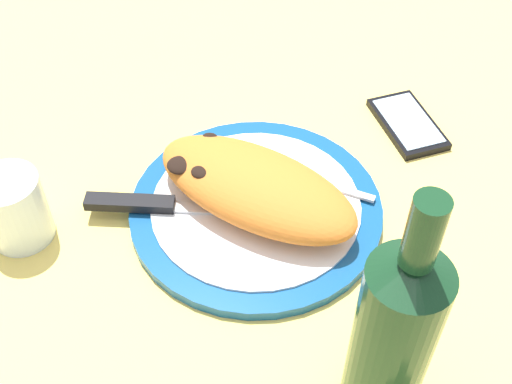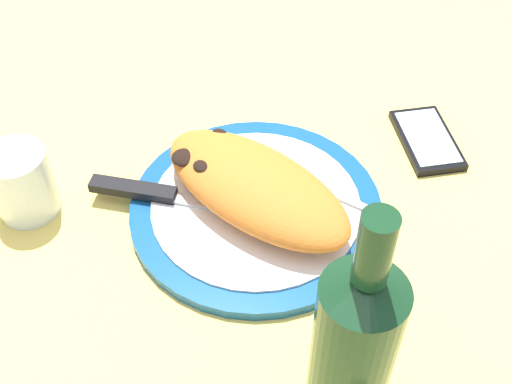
# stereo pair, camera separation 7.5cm
# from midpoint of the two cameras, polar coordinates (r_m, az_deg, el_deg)

# --- Properties ---
(ground_plane) EXTENTS (1.50, 1.50, 0.03)m
(ground_plane) POSITION_cam_midpoint_polar(r_m,az_deg,el_deg) (0.79, -2.72, -2.67)
(ground_plane) COLOR #EACC60
(plate) EXTENTS (0.29, 0.29, 0.02)m
(plate) POSITION_cam_midpoint_polar(r_m,az_deg,el_deg) (0.77, -2.78, -1.59)
(plate) COLOR navy
(plate) RESTS_ON ground_plane
(calzone) EXTENTS (0.26, 0.14, 0.06)m
(calzone) POSITION_cam_midpoint_polar(r_m,az_deg,el_deg) (0.75, -3.10, 0.36)
(calzone) COLOR orange
(calzone) RESTS_ON plate
(fork) EXTENTS (0.18, 0.06, 0.00)m
(fork) POSITION_cam_midpoint_polar(r_m,az_deg,el_deg) (0.80, 0.17, 1.42)
(fork) COLOR silver
(fork) RESTS_ON plate
(knife) EXTENTS (0.22, 0.15, 0.01)m
(knife) POSITION_cam_midpoint_polar(r_m,az_deg,el_deg) (0.77, -11.13, -1.23)
(knife) COLOR silver
(knife) RESTS_ON plate
(smartphone) EXTENTS (0.13, 0.12, 0.01)m
(smartphone) POSITION_cam_midpoint_polar(r_m,az_deg,el_deg) (0.90, 10.58, 5.68)
(smartphone) COLOR black
(smartphone) RESTS_ON ground_plane
(water_glass) EXTENTS (0.07, 0.07, 0.09)m
(water_glass) POSITION_cam_midpoint_polar(r_m,az_deg,el_deg) (0.79, -22.54, -1.72)
(water_glass) COLOR silver
(water_glass) RESTS_ON ground_plane
(wine_bottle) EXTENTS (0.07, 0.07, 0.28)m
(wine_bottle) POSITION_cam_midpoint_polar(r_m,az_deg,el_deg) (0.56, 7.94, -12.33)
(wine_bottle) COLOR #14381E
(wine_bottle) RESTS_ON ground_plane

